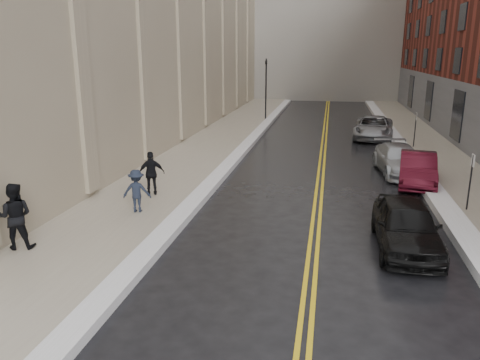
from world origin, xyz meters
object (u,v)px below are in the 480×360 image
at_px(car_black, 406,225).
at_px(car_maroon, 418,169).
at_px(pedestrian_a, 15,216).
at_px(pedestrian_c, 152,173).
at_px(car_silver_near, 399,160).
at_px(pedestrian_b, 137,191).
at_px(car_silver_far, 374,127).

bearing_deg(car_black, car_maroon, 77.94).
distance_m(pedestrian_a, pedestrian_c, 6.12).
height_order(car_black, car_silver_near, car_black).
bearing_deg(pedestrian_c, car_silver_near, -172.54).
distance_m(car_black, pedestrian_b, 9.18).
xyz_separation_m(car_silver_near, car_silver_far, (-0.44, 9.63, 0.07)).
bearing_deg(car_black, pedestrian_c, 159.76).
xyz_separation_m(car_silver_far, pedestrian_a, (-11.82, -21.50, 0.38)).
bearing_deg(pedestrian_c, car_maroon, 177.83).
xyz_separation_m(car_maroon, car_silver_far, (-0.98, 11.57, 0.04)).
bearing_deg(car_black, pedestrian_b, 171.57).
bearing_deg(car_silver_near, car_silver_far, 86.50).
xyz_separation_m(car_black, car_maroon, (1.54, 7.48, -0.04)).
xyz_separation_m(car_black, car_silver_far, (0.56, 19.05, 0.01)).
xyz_separation_m(car_black, car_silver_near, (1.01, 9.42, -0.06)).
bearing_deg(car_silver_near, pedestrian_c, -155.79).
xyz_separation_m(car_maroon, pedestrian_a, (-12.80, -9.93, 0.43)).
distance_m(car_silver_near, pedestrian_c, 11.98).
xyz_separation_m(car_black, pedestrian_c, (-9.33, 3.36, 0.29)).
height_order(car_silver_near, car_silver_far, car_silver_far).
xyz_separation_m(car_silver_near, pedestrian_c, (-10.34, -6.05, 0.35)).
bearing_deg(car_maroon, car_silver_far, 102.67).
height_order(car_maroon, pedestrian_b, pedestrian_b).
height_order(car_black, pedestrian_b, pedestrian_b).
height_order(car_silver_near, pedestrian_c, pedestrian_c).
xyz_separation_m(car_black, pedestrian_a, (-11.25, -2.45, 0.39)).
bearing_deg(car_maroon, pedestrian_a, -134.36).
relative_size(car_maroon, car_silver_near, 0.91).
bearing_deg(pedestrian_b, car_silver_near, -151.43).
distance_m(car_silver_far, pedestrian_b, 20.22).
bearing_deg(car_silver_near, car_maroon, -80.74).
bearing_deg(car_silver_near, car_black, -102.24).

